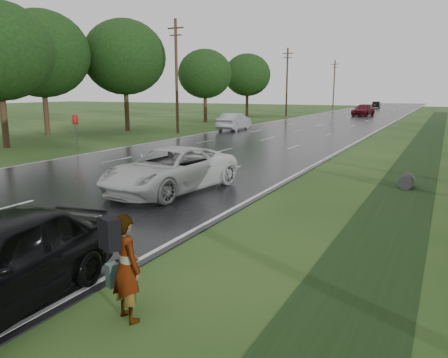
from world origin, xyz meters
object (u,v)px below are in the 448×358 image
Objects in this scene: pedestrian at (125,266)px; road_sign at (76,125)px; silver_sedan at (234,122)px; white_pickup at (171,170)px.

road_sign is at bearing -20.89° from pedestrian.
road_sign is at bearing 78.43° from silver_sedan.
road_sign is at bearing 156.48° from white_pickup.
white_pickup is 1.18× the size of silver_sedan.
white_pickup is (-4.69, 8.33, -0.10)m from pedestrian.
white_pickup is at bearing -30.29° from road_sign.
silver_sedan is at bearing -45.47° from pedestrian.
silver_sedan is at bearing 117.24° from white_pickup.
white_pickup is (11.99, -7.00, -0.78)m from road_sign.
silver_sedan is (-9.29, 24.87, 0.00)m from white_pickup.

